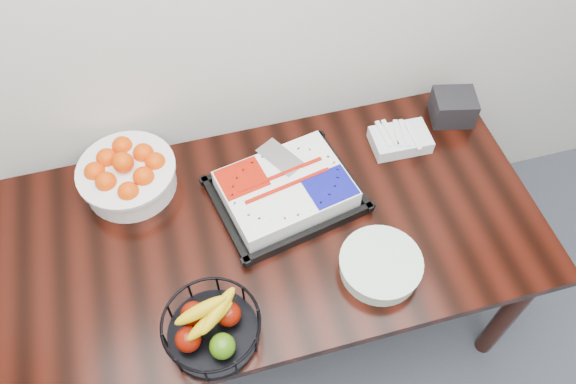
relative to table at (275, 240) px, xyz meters
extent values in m
cube|color=black|center=(0.00, 0.00, 0.07)|extent=(1.80, 0.90, 0.04)
cylinder|color=black|center=(-0.82, 0.37, -0.31)|extent=(0.07, 0.07, 0.71)
cylinder|color=black|center=(0.82, -0.37, -0.31)|extent=(0.07, 0.07, 0.71)
cylinder|color=black|center=(0.82, 0.37, -0.31)|extent=(0.07, 0.07, 0.71)
cube|color=black|center=(0.07, 0.10, 0.10)|extent=(0.54, 0.46, 0.02)
cube|color=white|center=(0.07, 0.10, 0.14)|extent=(0.47, 0.39, 0.07)
cube|color=#A51103|center=(-0.06, 0.19, 0.18)|extent=(0.18, 0.16, 0.00)
cube|color=#0B0C7C|center=(0.19, 0.02, 0.18)|extent=(0.18, 0.16, 0.00)
cube|color=silver|center=(0.10, 0.21, 0.18)|extent=(0.15, 0.19, 0.00)
cylinder|color=white|center=(-0.44, 0.30, 0.14)|extent=(0.32, 0.32, 0.10)
cylinder|color=white|center=(-0.44, 0.30, 0.18)|extent=(0.34, 0.34, 0.01)
cylinder|color=black|center=(-0.27, -0.32, 0.10)|extent=(0.27, 0.27, 0.03)
torus|color=black|center=(-0.27, -0.32, 0.18)|extent=(0.29, 0.29, 0.01)
cylinder|color=white|center=(0.28, -0.25, 0.11)|extent=(0.25, 0.25, 0.06)
cylinder|color=white|center=(0.28, -0.25, 0.15)|extent=(0.26, 0.26, 0.01)
cube|color=silver|center=(0.54, 0.23, 0.11)|extent=(0.22, 0.15, 0.05)
cube|color=black|center=(0.78, 0.30, 0.14)|extent=(0.18, 0.16, 0.11)
camera|label=1|loc=(-0.22, -0.97, 1.70)|focal=35.00mm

